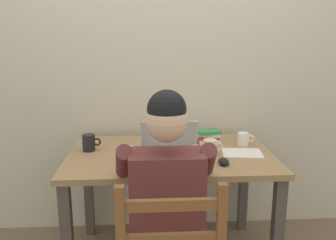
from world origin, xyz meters
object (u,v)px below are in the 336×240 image
at_px(book_stack_main, 208,136).
at_px(seated_person, 166,198).
at_px(coffee_mug_spare, 210,147).
at_px(landscape_photo_print, 149,147).
at_px(coffee_mug_white, 244,139).
at_px(desk, 170,168).
at_px(laptop, 170,154).
at_px(coffee_mug_dark, 89,143).
at_px(computer_mouse, 224,161).

bearing_deg(book_stack_main, seated_person, -115.69).
xyz_separation_m(coffee_mug_spare, landscape_photo_print, (-0.37, 0.18, -0.05)).
bearing_deg(seated_person, coffee_mug_white, 47.57).
height_order(desk, coffee_mug_white, coffee_mug_white).
relative_size(laptop, coffee_mug_dark, 2.83).
relative_size(book_stack_main, landscape_photo_print, 1.40).
distance_m(desk, coffee_mug_spare, 0.29).
xyz_separation_m(computer_mouse, coffee_mug_spare, (-0.05, 0.16, 0.03)).
height_order(desk, computer_mouse, computer_mouse).
relative_size(desk, coffee_mug_dark, 10.79).
xyz_separation_m(desk, coffee_mug_white, (0.49, 0.12, 0.14)).
bearing_deg(computer_mouse, coffee_mug_dark, 159.84).
xyz_separation_m(laptop, book_stack_main, (0.28, 0.39, -0.01)).
bearing_deg(laptop, book_stack_main, 53.79).
xyz_separation_m(coffee_mug_dark, coffee_mug_spare, (0.75, -0.13, -0.00)).
height_order(coffee_mug_dark, landscape_photo_print, coffee_mug_dark).
relative_size(laptop, book_stack_main, 1.81).
distance_m(book_stack_main, landscape_photo_print, 0.41).
bearing_deg(coffee_mug_dark, landscape_photo_print, 7.51).
bearing_deg(laptop, desk, 86.87).
distance_m(desk, laptop, 0.24).
relative_size(coffee_mug_spare, landscape_photo_print, 0.92).
distance_m(computer_mouse, coffee_mug_dark, 0.85).
distance_m(desk, computer_mouse, 0.38).
distance_m(seated_person, laptop, 0.32).
distance_m(seated_person, landscape_photo_print, 0.60).
height_order(coffee_mug_dark, coffee_mug_spare, coffee_mug_dark).
bearing_deg(laptop, coffee_mug_dark, 152.85).
bearing_deg(seated_person, coffee_mug_dark, 129.81).
height_order(computer_mouse, coffee_mug_dark, coffee_mug_dark).
relative_size(computer_mouse, landscape_photo_print, 0.77).
bearing_deg(landscape_photo_print, coffee_mug_white, 10.89).
distance_m(seated_person, book_stack_main, 0.76).
xyz_separation_m(coffee_mug_white, coffee_mug_dark, (-1.00, -0.05, 0.01)).
xyz_separation_m(desk, book_stack_main, (0.27, 0.20, 0.14)).
distance_m(coffee_mug_dark, book_stack_main, 0.79).
bearing_deg(coffee_mug_spare, book_stack_main, 82.97).
xyz_separation_m(seated_person, computer_mouse, (0.34, 0.25, 0.09)).
bearing_deg(book_stack_main, coffee_mug_dark, -170.33).
bearing_deg(coffee_mug_white, computer_mouse, -120.80).
bearing_deg(seated_person, computer_mouse, 36.55).
relative_size(laptop, coffee_mug_white, 2.92).
relative_size(coffee_mug_white, coffee_mug_dark, 0.97).
bearing_deg(landscape_photo_print, laptop, -58.05).
bearing_deg(book_stack_main, computer_mouse, -87.96).
relative_size(seated_person, coffee_mug_dark, 10.56).
xyz_separation_m(seated_person, book_stack_main, (0.33, 0.68, 0.12)).
bearing_deg(computer_mouse, landscape_photo_print, 140.76).
relative_size(coffee_mug_white, coffee_mug_spare, 0.94).
bearing_deg(coffee_mug_dark, coffee_mug_spare, -9.73).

